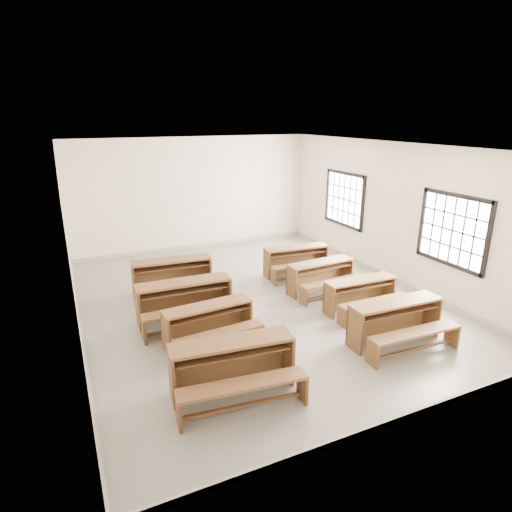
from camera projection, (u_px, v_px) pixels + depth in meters
name	position (u px, v px, depth m)	size (l,w,h in m)	color
room	(260.00, 201.00, 8.49)	(8.50, 8.50, 3.20)	gray
desk_set_0	(233.00, 364.00, 5.98)	(1.83, 1.09, 0.79)	brown
desk_set_1	(209.00, 322.00, 7.31)	(1.61, 0.92, 0.70)	brown
desk_set_2	(185.00, 299.00, 8.07)	(1.81, 0.98, 0.80)	brown
desk_set_3	(172.00, 274.00, 9.38)	(1.78, 1.03, 0.77)	brown
desk_set_4	(397.00, 319.00, 7.32)	(1.71, 0.94, 0.75)	brown
desk_set_5	(361.00, 293.00, 8.53)	(1.51, 0.80, 0.67)	brown
desk_set_6	(322.00, 274.00, 9.47)	(1.59, 0.88, 0.70)	brown
desk_set_7	(297.00, 259.00, 10.47)	(1.65, 0.97, 0.71)	brown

